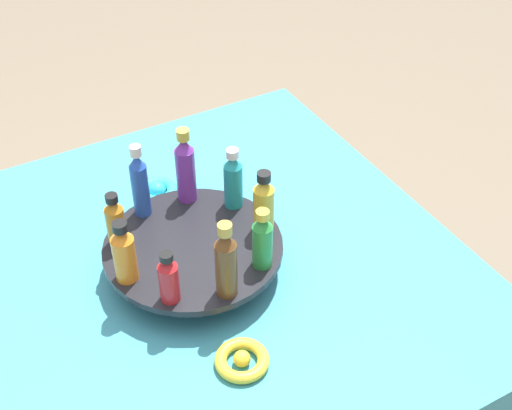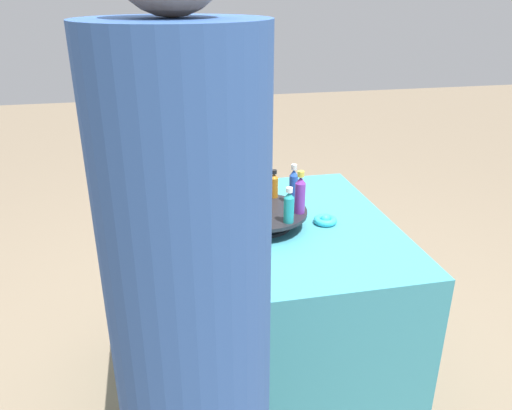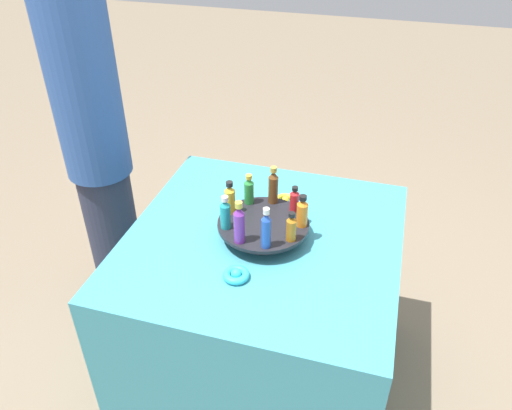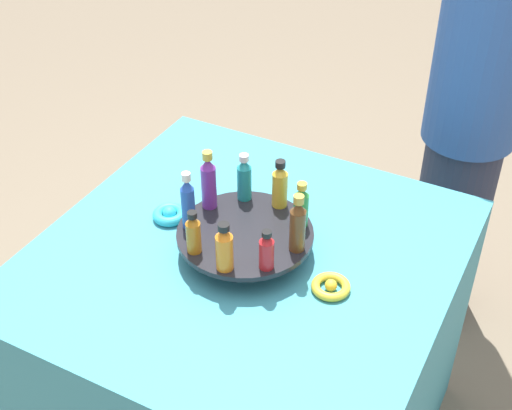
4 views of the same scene
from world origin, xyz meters
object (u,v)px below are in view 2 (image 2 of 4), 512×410
(display_stand, at_px, (263,216))
(bottle_red, at_px, (231,192))
(bottle_blue, at_px, (294,185))
(ribbon_bow_gold, at_px, (199,226))
(bottle_brown, at_px, (226,195))
(bottle_teal, at_px, (289,206))
(bottle_orange, at_px, (250,183))
(ribbon_bow_teal, at_px, (325,220))
(bottle_green, at_px, (238,208))
(person_figure, at_px, (195,386))
(bottle_amber, at_px, (274,185))
(bottle_purple, at_px, (300,194))
(bottle_gold, at_px, (264,210))

(display_stand, xyz_separation_m, bottle_red, (0.10, -0.08, 0.06))
(bottle_blue, height_order, ribbon_bow_gold, bottle_blue)
(bottle_blue, bearing_deg, bottle_brown, 8.97)
(bottle_teal, height_order, bottle_red, bottle_teal)
(bottle_teal, distance_m, bottle_blue, 0.16)
(bottle_orange, height_order, ribbon_bow_teal, bottle_orange)
(bottle_green, bearing_deg, bottle_blue, -151.03)
(display_stand, xyz_separation_m, person_figure, (0.31, 0.81, 0.05))
(bottle_amber, bearing_deg, bottle_orange, -11.03)
(display_stand, height_order, bottle_purple, bottle_purple)
(bottle_teal, height_order, bottle_purple, bottle_purple)
(bottle_orange, bearing_deg, ribbon_bow_teal, 148.06)
(bottle_amber, bearing_deg, bottle_blue, 128.97)
(bottle_red, bearing_deg, bottle_gold, 108.97)
(bottle_red, bearing_deg, bottle_brown, 68.97)
(bottle_brown, relative_size, bottle_green, 1.25)
(bottle_teal, xyz_separation_m, bottle_brown, (0.19, -0.11, 0.01))
(bottle_purple, height_order, bottle_gold, bottle_purple)
(display_stand, bearing_deg, bottle_blue, -161.03)
(display_stand, xyz_separation_m, bottle_teal, (-0.06, 0.11, 0.08))
(bottle_brown, distance_m, bottle_green, 0.09)
(bottle_purple, xyz_separation_m, ribbon_bow_gold, (0.34, -0.07, -0.12))
(bottle_purple, relative_size, bottle_amber, 1.43)
(ribbon_bow_gold, distance_m, person_figure, 0.85)
(bottle_teal, bearing_deg, display_stand, -61.03)
(ribbon_bow_teal, xyz_separation_m, ribbon_bow_gold, (0.44, -0.05, -0.00))
(bottle_blue, bearing_deg, bottle_purple, 88.97)
(bottle_purple, relative_size, bottle_orange, 1.29)
(bottle_purple, bearing_deg, ribbon_bow_teal, -168.57)
(bottle_red, bearing_deg, ribbon_bow_gold, 25.03)
(display_stand, distance_m, bottle_orange, 0.15)
(bottle_amber, relative_size, bottle_red, 1.09)
(bottle_gold, distance_m, ribbon_bow_gold, 0.27)
(bottle_teal, distance_m, bottle_orange, 0.25)
(person_figure, bearing_deg, bottle_red, 7.40)
(bottle_brown, xyz_separation_m, bottle_green, (-0.03, 0.08, -0.01))
(bottle_blue, bearing_deg, bottle_teal, 68.97)
(bottle_green, bearing_deg, bottle_gold, 148.97)
(bottle_purple, bearing_deg, bottle_amber, -71.03)
(bottle_teal, distance_m, bottle_green, 0.16)
(bottle_green, xyz_separation_m, bottle_gold, (-0.07, 0.04, 0.00))
(bottle_gold, bearing_deg, bottle_red, -71.03)
(bottle_gold, bearing_deg, bottle_blue, -131.03)
(bottle_green, bearing_deg, bottle_purple, -171.03)
(bottle_amber, bearing_deg, bottle_purple, 108.97)
(bottle_teal, xyz_separation_m, bottle_green, (0.16, -0.03, -0.00))
(bottle_blue, xyz_separation_m, ribbon_bow_teal, (-0.10, 0.07, -0.11))
(bottle_gold, bearing_deg, person_figure, 67.55)
(bottle_teal, relative_size, person_figure, 0.08)
(bottle_brown, relative_size, ribbon_bow_teal, 1.71)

